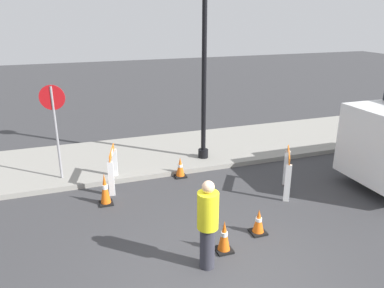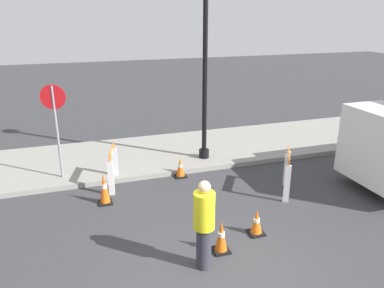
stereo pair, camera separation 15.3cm
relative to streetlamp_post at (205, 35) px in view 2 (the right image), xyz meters
The scene contains 10 objects.
sidewalk_slab 3.87m from the streetlamp_post, 149.38° to the left, with size 18.00×3.18×0.13m.
streetlamp_post is the anchor object (origin of this frame).
stop_sign 4.29m from the streetlamp_post, behind, with size 0.59×0.15×2.36m.
barricade_0 4.10m from the streetlamp_post, 162.00° to the right, with size 0.34×0.92×1.00m.
barricade_1 4.04m from the streetlamp_post, 65.03° to the right, with size 0.60×0.88×1.05m.
traffic_cone_0 5.39m from the streetlamp_post, 105.89° to the right, with size 0.30×0.30×0.61m.
traffic_cone_1 3.50m from the streetlamp_post, 139.74° to the right, with size 0.30×0.30×0.54m.
traffic_cone_2 4.65m from the streetlamp_post, 150.76° to the right, with size 0.30×0.30×0.75m.
traffic_cone_3 5.06m from the streetlamp_post, 94.69° to the right, with size 0.30×0.30×0.52m.
person_worker 5.45m from the streetlamp_post, 110.04° to the right, with size 0.44×0.44×1.60m.
Camera 2 is at (-1.98, -4.24, 4.08)m, focal length 35.00 mm.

